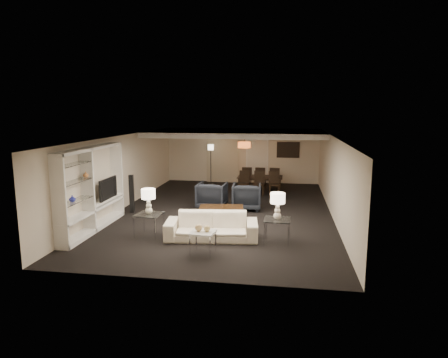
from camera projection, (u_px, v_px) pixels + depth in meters
name	position (u px, v px, depth m)	size (l,w,h in m)	color
floor	(224.00, 211.00, 13.32)	(11.00, 11.00, 0.00)	black
ceiling	(224.00, 136.00, 12.89)	(7.00, 11.00, 0.02)	silver
wall_back	(242.00, 156.00, 18.46)	(7.00, 0.02, 2.50)	beige
wall_front	(181.00, 220.00, 7.75)	(7.00, 0.02, 2.50)	beige
wall_left	(123.00, 172.00, 13.63)	(0.02, 11.00, 2.50)	beige
wall_right	(334.00, 177.00, 12.58)	(0.02, 11.00, 2.50)	beige
ceiling_soffit	(237.00, 133.00, 16.31)	(7.00, 4.00, 0.20)	silver
curtains	(223.00, 156.00, 18.52)	(1.50, 0.12, 2.40)	beige
door	(257.00, 160.00, 18.36)	(0.90, 0.05, 2.10)	silver
painting	(288.00, 150.00, 18.05)	(0.95, 0.04, 0.65)	#142D38
media_unit	(92.00, 189.00, 11.08)	(0.38, 3.40, 2.35)	white
pendant_light	(244.00, 145.00, 16.35)	(0.52, 0.52, 0.24)	#D8591E
sofa	(212.00, 226.00, 10.44)	(2.40, 0.94, 0.70)	beige
coffee_table	(221.00, 215.00, 12.01)	(1.31, 0.77, 0.47)	black
armchair_left	(212.00, 195.00, 13.72)	(0.95, 0.98, 0.89)	black
armchair_right	(247.00, 196.00, 13.54)	(0.95, 0.98, 0.89)	black
side_table_left	(149.00, 225.00, 10.70)	(0.66, 0.66, 0.61)	silver
side_table_right	(277.00, 231.00, 10.19)	(0.66, 0.66, 0.61)	silver
table_lamp_left	(149.00, 201.00, 10.59)	(0.37, 0.37, 0.68)	#EFE9CA
table_lamp_right	(278.00, 206.00, 10.08)	(0.37, 0.37, 0.68)	white
marble_table	(203.00, 243.00, 9.38)	(0.55, 0.55, 0.55)	white
gold_gourd_a	(199.00, 228.00, 9.33)	(0.18, 0.18, 0.18)	tan
gold_gourd_b	(207.00, 228.00, 9.30)	(0.15, 0.15, 0.15)	#DABE73
television	(105.00, 188.00, 11.78)	(0.14, 1.08, 0.62)	black
vase_blue	(72.00, 199.00, 10.05)	(0.17, 0.17, 0.17)	#272DAA
vase_amber	(86.00, 175.00, 10.70)	(0.15, 0.15, 0.15)	#CA7F43
floor_speaker	(132.00, 194.00, 13.07)	(0.14, 0.14, 1.26)	black
dining_table	(260.00, 184.00, 16.39)	(1.82, 1.01, 0.64)	black
chair_nl	(244.00, 183.00, 15.82)	(0.44, 0.44, 0.95)	black
chair_nm	(259.00, 184.00, 15.73)	(0.44, 0.44, 0.95)	black
chair_nr	(274.00, 184.00, 15.64)	(0.44, 0.44, 0.95)	black
chair_fl	(247.00, 178.00, 17.08)	(0.44, 0.44, 0.95)	black
chair_fm	(261.00, 178.00, 16.99)	(0.44, 0.44, 0.95)	black
chair_fr	(275.00, 178.00, 16.90)	(0.44, 0.44, 0.95)	black
floor_lamp	(211.00, 165.00, 17.96)	(0.26, 0.26, 1.80)	black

